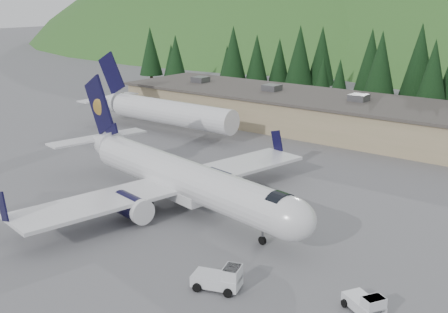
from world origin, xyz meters
TOP-DOWN VIEW (x-y plane):
  - ground at (0.00, 0.00)m, footprint 600.00×600.00m
  - airliner at (-0.99, 0.19)m, footprint 34.43×32.51m
  - second_airliner at (-24.92, 22.00)m, footprint 27.50×11.00m
  - baggage_tug_a at (12.00, -9.85)m, footprint 3.77×2.88m
  - baggage_tug_b at (21.42, -6.67)m, footprint 3.28×2.79m
  - terminal_building at (-5.01, 38.00)m, footprint 71.00×17.00m
  - ramp_worker at (8.71, 0.83)m, footprint 0.82×0.81m
  - tree_line at (-4.96, 60.58)m, footprint 114.24×18.84m

SIDE VIEW (x-z plane):
  - ground at x=0.00m, z-range 0.00..0.00m
  - baggage_tug_b at x=21.42m, z-range -0.08..1.49m
  - baggage_tug_a at x=12.00m, z-range -0.09..1.72m
  - ramp_worker at x=8.71m, z-range 0.00..1.92m
  - terminal_building at x=-5.01m, z-range -0.43..5.67m
  - airliner at x=-0.99m, z-range -2.68..8.79m
  - second_airliner at x=-24.92m, z-range -1.70..8.35m
  - tree_line at x=-4.96m, z-range 0.33..14.60m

